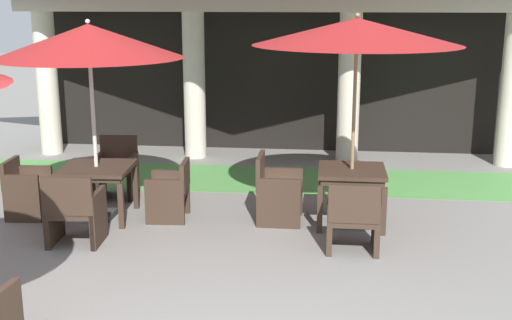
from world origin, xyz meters
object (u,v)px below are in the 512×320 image
object	(u,v)px
patio_umbrella_mid_right	(357,34)
patio_chair_mid_right_west	(277,190)
patio_table_near_foreground	(97,173)
patio_table_mid_right	(352,177)
patio_umbrella_near_foreground	(89,42)
patio_chair_mid_right_south	(353,219)
patio_chair_near_foreground_east	(170,191)
patio_chair_near_foreground_south	(74,211)
patio_chair_near_foreground_west	(26,189)
patio_chair_near_foreground_north	(116,170)

from	to	relation	value
patio_umbrella_mid_right	patio_chair_mid_right_west	size ratio (longest dim) A/B	3.01
patio_table_near_foreground	patio_table_mid_right	distance (m)	3.40
patio_umbrella_near_foreground	patio_chair_mid_right_south	xyz separation A→B (m)	(3.39, -0.84, -1.96)
patio_umbrella_near_foreground	patio_table_mid_right	xyz separation A→B (m)	(3.39, 0.13, -1.72)
patio_chair_near_foreground_east	patio_chair_mid_right_west	xyz separation A→B (m)	(1.44, 0.07, 0.04)
patio_chair_near_foreground_south	patio_umbrella_mid_right	bearing A→B (deg)	14.97
patio_chair_near_foreground_west	patio_umbrella_mid_right	bearing A→B (deg)	88.87
patio_chair_near_foreground_east	patio_table_near_foreground	bearing A→B (deg)	90.00
patio_table_near_foreground	patio_chair_mid_right_west	size ratio (longest dim) A/B	1.07
patio_chair_mid_right_west	patio_chair_near_foreground_south	bearing A→B (deg)	-64.29
patio_chair_near_foreground_south	patio_chair_mid_right_west	xyz separation A→B (m)	(2.36, 1.13, 0.01)
patio_chair_near_foreground_south	patio_umbrella_mid_right	size ratio (longest dim) A/B	0.33
patio_chair_near_foreground_west	patio_table_mid_right	size ratio (longest dim) A/B	0.92
patio_chair_near_foreground_east	patio_chair_near_foreground_north	bearing A→B (deg)	44.82
patio_chair_near_foreground_north	patio_chair_mid_right_south	bearing A→B (deg)	148.38
patio_table_near_foreground	patio_umbrella_mid_right	size ratio (longest dim) A/B	0.35
patio_umbrella_near_foreground	patio_table_near_foreground	bearing A→B (deg)	-90.00
patio_chair_near_foreground_south	patio_chair_mid_right_south	size ratio (longest dim) A/B	1.04
patio_umbrella_near_foreground	patio_chair_mid_right_west	bearing A→B (deg)	3.15
patio_chair_near_foreground_north	patio_chair_mid_right_west	size ratio (longest dim) A/B	0.98
patio_chair_near_foreground_west	patio_chair_mid_right_west	size ratio (longest dim) A/B	0.88
patio_table_near_foreground	patio_chair_near_foreground_north	size ratio (longest dim) A/B	1.09
patio_chair_near_foreground_east	patio_chair_near_foreground_south	bearing A→B (deg)	135.24
patio_umbrella_near_foreground	patio_chair_near_foreground_south	size ratio (longest dim) A/B	2.94
patio_chair_near_foreground_west	patio_chair_near_foreground_north	bearing A→B (deg)	135.23
patio_umbrella_mid_right	patio_chair_mid_right_west	bearing A→B (deg)	179.81
patio_chair_near_foreground_west	patio_chair_near_foreground_south	world-z (taller)	patio_chair_near_foreground_south
patio_table_near_foreground	patio_umbrella_near_foreground	world-z (taller)	patio_umbrella_near_foreground
patio_table_mid_right	patio_chair_near_foreground_north	bearing A→B (deg)	166.03
patio_chair_mid_right_west	patio_table_mid_right	bearing A→B (deg)	90.00
patio_umbrella_near_foreground	patio_chair_near_foreground_north	world-z (taller)	patio_umbrella_near_foreground
patio_umbrella_near_foreground	patio_chair_near_foreground_west	world-z (taller)	patio_umbrella_near_foreground
patio_table_mid_right	patio_chair_mid_right_west	bearing A→B (deg)	179.81
patio_umbrella_near_foreground	patio_umbrella_mid_right	distance (m)	3.40
patio_chair_near_foreground_east	patio_chair_mid_right_west	size ratio (longest dim) A/B	0.88
patio_chair_near_foreground_south	patio_chair_near_foreground_north	bearing A→B (deg)	90.00
patio_chair_near_foreground_south	patio_umbrella_mid_right	distance (m)	4.07
patio_chair_near_foreground_north	patio_table_mid_right	world-z (taller)	patio_chair_near_foreground_north
patio_umbrella_near_foreground	patio_umbrella_mid_right	bearing A→B (deg)	2.19
patio_chair_near_foreground_north	patio_table_mid_right	bearing A→B (deg)	162.37
patio_umbrella_mid_right	patio_chair_near_foreground_south	bearing A→B (deg)	-161.38
patio_umbrella_mid_right	patio_chair_mid_right_west	world-z (taller)	patio_umbrella_mid_right
patio_table_near_foreground	patio_umbrella_near_foreground	size ratio (longest dim) A/B	0.37
patio_chair_near_foreground_east	patio_chair_mid_right_south	xyz separation A→B (m)	(2.41, -0.91, 0.02)
patio_chair_mid_right_west	patio_chair_near_foreground_east	bearing A→B (deg)	-87.00
patio_chair_near_foreground_west	patio_chair_near_foreground_east	bearing A→B (deg)	90.00
patio_umbrella_mid_right	patio_chair_mid_right_south	bearing A→B (deg)	-90.19
patio_chair_near_foreground_south	patio_table_mid_right	distance (m)	3.52
patio_chair_near_foreground_west	patio_chair_near_foreground_south	bearing A→B (deg)	44.71
patio_umbrella_near_foreground	patio_chair_near_foreground_east	world-z (taller)	patio_umbrella_near_foreground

